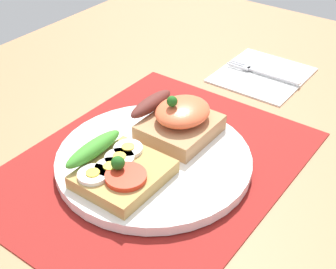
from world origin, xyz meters
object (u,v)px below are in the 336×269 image
(plate, at_px, (154,160))
(fork, at_px, (261,72))
(sandwich_salmon, at_px, (177,118))
(sandwich_egg_tomato, at_px, (118,169))
(napkin, at_px, (263,74))

(plate, relative_size, fork, 1.88)
(sandwich_salmon, height_order, fork, sandwich_salmon)
(plate, height_order, fork, plate)
(sandwich_salmon, bearing_deg, sandwich_egg_tomato, -179.97)
(sandwich_egg_tomato, height_order, sandwich_salmon, sandwich_salmon)
(napkin, relative_size, fork, 1.15)
(sandwich_salmon, bearing_deg, napkin, -2.11)
(plate, distance_m, napkin, 0.29)
(sandwich_egg_tomato, bearing_deg, napkin, -1.41)
(sandwich_salmon, distance_m, napkin, 0.24)
(plate, distance_m, fork, 0.29)
(plate, distance_m, sandwich_salmon, 0.07)
(plate, relative_size, sandwich_egg_tomato, 2.39)
(sandwich_egg_tomato, xyz_separation_m, fork, (0.35, -0.00, -0.02))
(napkin, bearing_deg, fork, 118.24)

